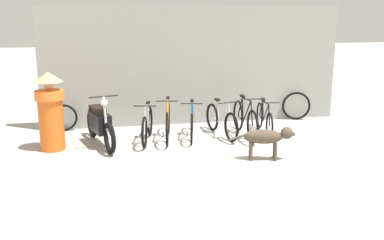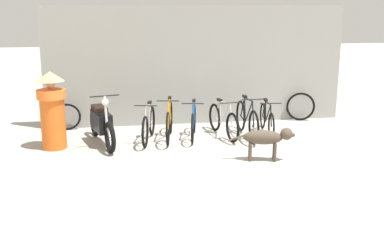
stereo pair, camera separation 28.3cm
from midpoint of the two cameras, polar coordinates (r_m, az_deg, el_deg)
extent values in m
plane|color=#ADA89E|center=(7.85, 4.79, -6.52)|extent=(60.00, 60.00, 0.00)
cube|color=gray|center=(10.99, -0.44, 6.94)|extent=(7.30, 0.20, 2.84)
torus|color=black|center=(9.11, -6.95, -1.57)|extent=(0.20, 0.65, 0.65)
torus|color=black|center=(10.02, -6.17, -0.15)|extent=(0.20, 0.65, 0.65)
cylinder|color=beige|center=(9.41, -6.66, 0.26)|extent=(0.13, 0.47, 0.54)
cylinder|color=beige|center=(9.68, -6.44, 0.54)|extent=(0.06, 0.13, 0.49)
cylinder|color=beige|center=(9.40, -6.66, 1.78)|extent=(0.15, 0.54, 0.06)
cylinder|color=beige|center=(9.86, -6.30, -0.53)|extent=(0.11, 0.36, 0.08)
cylinder|color=beige|center=(9.85, -6.30, 0.91)|extent=(0.09, 0.29, 0.45)
cylinder|color=beige|center=(9.12, -6.92, -0.02)|extent=(0.07, 0.17, 0.48)
cube|color=black|center=(9.67, -6.44, 2.19)|extent=(0.11, 0.19, 0.05)
cylinder|color=black|center=(9.13, -6.91, 1.77)|extent=(0.45, 0.13, 0.02)
torus|color=black|center=(9.17, -4.06, -1.20)|extent=(0.17, 0.71, 0.71)
torus|color=black|center=(10.17, -3.79, 0.29)|extent=(0.17, 0.71, 0.71)
cylinder|color=orange|center=(9.51, -3.97, 0.77)|extent=(0.12, 0.51, 0.59)
cylinder|color=orange|center=(9.80, -3.89, 1.05)|extent=(0.05, 0.13, 0.54)
cylinder|color=orange|center=(9.50, -3.98, 2.41)|extent=(0.13, 0.59, 0.06)
cylinder|color=orange|center=(9.99, -3.83, -0.12)|extent=(0.10, 0.39, 0.08)
cylinder|color=orange|center=(9.98, -3.85, 1.44)|extent=(0.08, 0.31, 0.50)
cylinder|color=orange|center=(9.19, -4.07, 0.49)|extent=(0.06, 0.18, 0.53)
cube|color=black|center=(9.79, -3.91, 2.82)|extent=(0.10, 0.19, 0.05)
cylinder|color=black|center=(9.20, -4.07, 2.41)|extent=(0.46, 0.11, 0.02)
torus|color=black|center=(9.31, -0.92, -1.15)|extent=(0.18, 0.64, 0.65)
torus|color=black|center=(10.24, -0.77, 0.20)|extent=(0.18, 0.64, 0.65)
cylinder|color=#1959A5|center=(9.62, -0.86, 0.62)|extent=(0.13, 0.47, 0.54)
cylinder|color=#1959A5|center=(9.89, -0.82, 0.89)|extent=(0.05, 0.13, 0.49)
cylinder|color=#1959A5|center=(9.62, -0.86, 2.10)|extent=(0.15, 0.54, 0.06)
cylinder|color=#1959A5|center=(10.07, -0.79, -0.16)|extent=(0.10, 0.36, 0.08)
cylinder|color=#1959A5|center=(10.06, -0.79, 1.24)|extent=(0.09, 0.28, 0.45)
cylinder|color=#1959A5|center=(9.33, -0.92, 0.36)|extent=(0.06, 0.17, 0.48)
cube|color=black|center=(9.88, -0.82, 2.49)|extent=(0.11, 0.19, 0.05)
cylinder|color=black|center=(9.34, -0.91, 2.10)|extent=(0.45, 0.12, 0.02)
torus|color=black|center=(9.49, 4.16, -0.92)|extent=(0.16, 0.64, 0.64)
torus|color=black|center=(10.39, 1.81, 0.38)|extent=(0.16, 0.64, 0.64)
cylinder|color=beige|center=(9.79, 3.21, 0.78)|extent=(0.11, 0.50, 0.53)
cylinder|color=beige|center=(10.06, 2.54, 1.04)|extent=(0.05, 0.13, 0.48)
cylinder|color=beige|center=(9.79, 3.11, 2.21)|extent=(0.12, 0.58, 0.06)
cylinder|color=beige|center=(10.23, 2.22, 0.02)|extent=(0.09, 0.38, 0.08)
cylinder|color=beige|center=(10.22, 2.12, 1.39)|extent=(0.08, 0.30, 0.45)
cylinder|color=beige|center=(9.51, 3.99, 0.53)|extent=(0.06, 0.18, 0.47)
cube|color=black|center=(10.05, 2.44, 2.60)|extent=(0.10, 0.19, 0.05)
cylinder|color=black|center=(9.52, 3.82, 2.22)|extent=(0.46, 0.10, 0.02)
torus|color=black|center=(9.43, 6.85, -0.85)|extent=(0.06, 0.71, 0.71)
torus|color=black|center=(10.43, 5.11, 0.59)|extent=(0.06, 0.71, 0.71)
cylinder|color=black|center=(9.77, 6.16, 1.06)|extent=(0.04, 0.53, 0.59)
cylinder|color=black|center=(10.06, 5.66, 1.33)|extent=(0.03, 0.14, 0.54)
cylinder|color=black|center=(9.76, 6.11, 2.65)|extent=(0.04, 0.62, 0.06)
cylinder|color=black|center=(10.25, 5.40, 0.20)|extent=(0.04, 0.41, 0.08)
cylinder|color=black|center=(10.24, 5.35, 1.72)|extent=(0.03, 0.32, 0.49)
cylinder|color=black|center=(9.45, 6.75, 0.78)|extent=(0.03, 0.19, 0.52)
cube|color=black|center=(10.05, 5.62, 3.05)|extent=(0.07, 0.18, 0.05)
cylinder|color=black|center=(9.46, 6.65, 2.65)|extent=(0.46, 0.03, 0.02)
torus|color=black|center=(9.74, 9.00, -0.78)|extent=(0.13, 0.60, 0.61)
torus|color=black|center=(10.77, 7.84, 0.64)|extent=(0.13, 0.60, 0.61)
cylinder|color=black|center=(10.10, 8.56, 0.89)|extent=(0.11, 0.53, 0.50)
cylinder|color=black|center=(10.39, 8.22, 1.18)|extent=(0.05, 0.14, 0.46)
cylinder|color=black|center=(10.10, 8.54, 2.21)|extent=(0.12, 0.62, 0.06)
cylinder|color=black|center=(10.58, 8.04, 0.27)|extent=(0.09, 0.41, 0.07)
cylinder|color=black|center=(10.58, 8.02, 1.54)|extent=(0.08, 0.32, 0.43)
cylinder|color=black|center=(9.77, 8.95, 0.59)|extent=(0.06, 0.19, 0.45)
cube|color=black|center=(10.40, 8.22, 2.63)|extent=(0.10, 0.19, 0.05)
cylinder|color=black|center=(9.79, 8.91, 2.17)|extent=(0.46, 0.09, 0.02)
torus|color=black|center=(8.84, -11.32, -2.29)|extent=(0.25, 0.63, 0.63)
torus|color=black|center=(10.11, -13.35, -0.39)|extent=(0.25, 0.63, 0.63)
cube|color=black|center=(9.43, -12.46, -0.25)|extent=(0.48, 0.87, 0.39)
cube|color=black|center=(9.52, -12.75, 1.38)|extent=(0.37, 0.57, 0.10)
cylinder|color=silver|center=(8.97, -11.89, 1.02)|extent=(0.09, 0.16, 0.60)
cylinder|color=silver|center=(8.92, -11.52, -1.58)|extent=(0.10, 0.23, 0.21)
cylinder|color=black|center=(8.96, -12.06, 2.94)|extent=(0.57, 0.17, 0.03)
sphere|color=silver|center=(8.95, -11.97, 2.15)|extent=(0.17, 0.17, 0.14)
ellipsoid|color=#4C3F33|center=(8.38, 8.09, -2.11)|extent=(0.77, 0.43, 0.27)
cylinder|color=#4C3F33|center=(8.55, 9.49, -3.74)|extent=(0.07, 0.07, 0.34)
cylinder|color=#4C3F33|center=(8.42, 9.61, -4.03)|extent=(0.07, 0.07, 0.34)
cylinder|color=#4C3F33|center=(8.51, 6.47, -3.73)|extent=(0.07, 0.07, 0.34)
cylinder|color=#4C3F33|center=(8.37, 6.54, -4.03)|extent=(0.07, 0.07, 0.34)
sphere|color=#4C3F33|center=(8.42, 10.99, -1.64)|extent=(0.27, 0.27, 0.23)
ellipsoid|color=#4C3F33|center=(8.44, 11.63, -1.75)|extent=(0.14, 0.12, 0.09)
cylinder|color=#4C3F33|center=(8.35, 4.72, -2.26)|extent=(0.31, 0.11, 0.15)
cylinder|color=orange|center=(9.34, -18.28, -0.05)|extent=(0.67, 0.67, 1.20)
cylinder|color=orange|center=(9.24, -18.51, 3.03)|extent=(0.80, 0.80, 0.18)
sphere|color=tan|center=(9.21, -18.61, 4.28)|extent=(0.27, 0.27, 0.19)
cone|color=tan|center=(9.18, -18.68, 5.20)|extent=(0.78, 0.78, 0.19)
torus|color=black|center=(11.70, 12.43, 1.77)|extent=(0.71, 0.24, 0.72)
torus|color=black|center=(10.78, -16.72, 0.26)|extent=(0.63, 0.11, 0.63)
camera|label=1|loc=(0.14, -90.93, -0.23)|focal=42.00mm
camera|label=2|loc=(0.14, 89.07, 0.23)|focal=42.00mm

